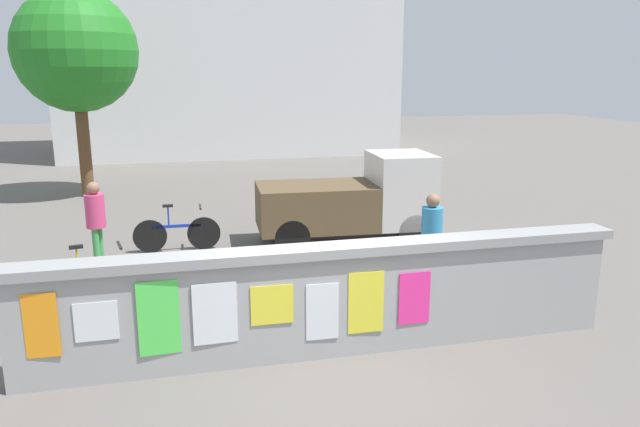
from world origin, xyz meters
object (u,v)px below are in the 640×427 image
at_px(auto_rickshaw_truck, 354,200).
at_px(person_bystander, 432,232).
at_px(bicycle_near, 177,233).
at_px(person_walking, 96,217).
at_px(bicycle_far, 90,281).
at_px(tree_roadside, 76,52).
at_px(motorcycle, 239,287).

relative_size(auto_rickshaw_truck, person_bystander, 2.27).
relative_size(bicycle_near, person_bystander, 1.06).
relative_size(auto_rickshaw_truck, person_walking, 2.27).
bearing_deg(bicycle_near, bicycle_far, -117.64).
relative_size(person_bystander, tree_roadside, 0.28).
relative_size(bicycle_near, tree_roadside, 0.30).
distance_m(person_walking, person_bystander, 5.88).
xyz_separation_m(bicycle_far, tree_roadside, (-1.08, 8.76, 3.66)).
bearing_deg(motorcycle, person_bystander, 6.37).
bearing_deg(person_walking, tree_roadside, 98.28).
bearing_deg(bicycle_near, person_walking, -146.98).
height_order(bicycle_far, tree_roadside, tree_roadside).
bearing_deg(tree_roadside, person_walking, -81.72).
bearing_deg(motorcycle, bicycle_near, 102.91).
xyz_separation_m(motorcycle, person_bystander, (3.15, 0.35, 0.52)).
xyz_separation_m(motorcycle, bicycle_near, (-0.83, 3.64, -0.10)).
distance_m(bicycle_near, tree_roadside, 7.59).
bearing_deg(person_bystander, bicycle_far, 172.28).
distance_m(motorcycle, bicycle_far, 2.43).
bearing_deg(auto_rickshaw_truck, motorcycle, -129.09).
xyz_separation_m(motorcycle, bicycle_far, (-2.18, 1.07, -0.10)).
relative_size(auto_rickshaw_truck, bicycle_near, 2.15).
relative_size(person_walking, person_bystander, 1.00).
bearing_deg(person_walking, bicycle_near, 33.02).
bearing_deg(bicycle_far, motorcycle, -26.19).
bearing_deg(motorcycle, person_walking, 129.12).
xyz_separation_m(auto_rickshaw_truck, bicycle_far, (-4.97, -2.36, -0.54)).
height_order(motorcycle, tree_roadside, tree_roadside).
bearing_deg(auto_rickshaw_truck, tree_roadside, 133.37).
distance_m(bicycle_far, person_walking, 1.78).
relative_size(auto_rickshaw_truck, tree_roadside, 0.64).
bearing_deg(tree_roadside, motorcycle, -71.66).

